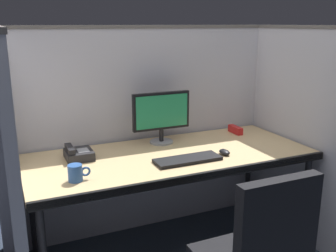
% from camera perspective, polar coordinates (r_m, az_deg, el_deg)
% --- Properties ---
extents(cubicle_partition_rear, '(2.21, 0.06, 1.57)m').
position_cam_1_polar(cubicle_partition_rear, '(2.96, -3.10, -0.63)').
color(cubicle_partition_rear, silver).
rests_on(cubicle_partition_rear, ground).
extents(cubicle_partition_left, '(0.06, 1.41, 1.57)m').
position_cam_1_polar(cubicle_partition_left, '(2.27, -22.11, -6.73)').
color(cubicle_partition_left, silver).
rests_on(cubicle_partition_left, ground).
extents(cubicle_partition_right, '(0.06, 1.41, 1.57)m').
position_cam_1_polar(cubicle_partition_right, '(3.03, 18.69, -1.08)').
color(cubicle_partition_right, silver).
rests_on(cubicle_partition_right, ground).
extents(desk, '(1.90, 0.80, 0.74)m').
position_cam_1_polar(desk, '(2.59, 0.56, -5.23)').
color(desk, tan).
rests_on(desk, ground).
extents(monitor_center, '(0.43, 0.17, 0.37)m').
position_cam_1_polar(monitor_center, '(2.76, -0.99, 1.78)').
color(monitor_center, gray).
rests_on(monitor_center, desk).
extents(keyboard_main, '(0.43, 0.15, 0.02)m').
position_cam_1_polar(keyboard_main, '(2.45, 2.94, -4.98)').
color(keyboard_main, black).
rests_on(keyboard_main, desk).
extents(computer_mouse, '(0.06, 0.10, 0.04)m').
position_cam_1_polar(computer_mouse, '(2.59, 8.37, -3.85)').
color(computer_mouse, black).
rests_on(computer_mouse, desk).
extents(red_stapler, '(0.04, 0.15, 0.06)m').
position_cam_1_polar(red_stapler, '(3.10, 9.96, -0.55)').
color(red_stapler, red).
rests_on(red_stapler, desk).
extents(desk_phone, '(0.17, 0.19, 0.09)m').
position_cam_1_polar(desk_phone, '(2.54, -13.19, -4.05)').
color(desk_phone, black).
rests_on(desk_phone, desk).
extents(coffee_mug, '(0.13, 0.08, 0.09)m').
position_cam_1_polar(coffee_mug, '(2.20, -13.50, -6.78)').
color(coffee_mug, '#264C8C').
rests_on(coffee_mug, desk).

